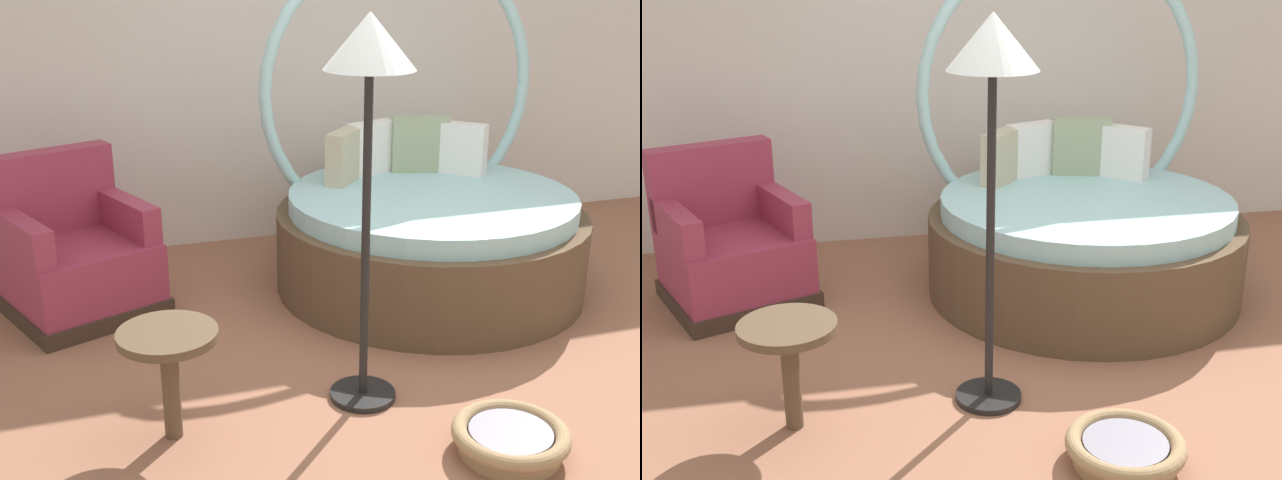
% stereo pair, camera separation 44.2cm
% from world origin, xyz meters
% --- Properties ---
extents(ground_plane, '(8.00, 8.00, 0.02)m').
position_xyz_m(ground_plane, '(0.00, 0.00, -0.01)').
color(ground_plane, '#936047').
extents(back_wall, '(8.00, 0.12, 2.91)m').
position_xyz_m(back_wall, '(0.00, 2.48, 1.46)').
color(back_wall, silver).
rests_on(back_wall, ground_plane).
extents(round_daybed, '(1.96, 1.96, 2.16)m').
position_xyz_m(round_daybed, '(0.47, 1.22, 0.42)').
color(round_daybed, brown).
rests_on(round_daybed, ground_plane).
extents(red_armchair, '(1.04, 1.04, 0.94)m').
position_xyz_m(red_armchair, '(-1.70, 1.47, 0.33)').
color(red_armchair, '#38281E').
rests_on(red_armchair, ground_plane).
extents(pet_basket, '(0.51, 0.51, 0.13)m').
position_xyz_m(pet_basket, '(0.01, -0.67, 0.07)').
color(pet_basket, '#9E7F56').
rests_on(pet_basket, ground_plane).
extents(side_table, '(0.44, 0.44, 0.52)m').
position_xyz_m(side_table, '(-1.36, -0.08, 0.43)').
color(side_table, brown).
rests_on(side_table, ground_plane).
extents(floor_lamp, '(0.40, 0.40, 1.82)m').
position_xyz_m(floor_lamp, '(-0.43, -0.03, 1.53)').
color(floor_lamp, black).
rests_on(floor_lamp, ground_plane).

